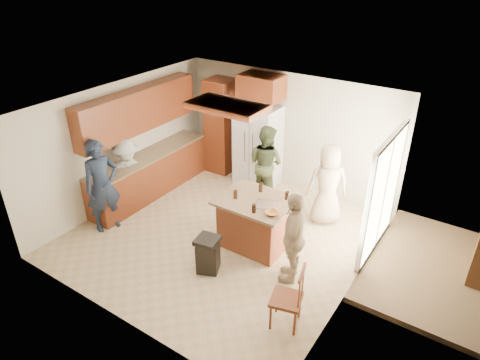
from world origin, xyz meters
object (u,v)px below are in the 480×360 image
Objects in this scene: trash_bin at (208,254)px; kitchen_island at (256,222)px; person_side_right at (294,237)px; spindle_chair at (288,299)px; person_front_left at (102,186)px; person_behind_right at (328,184)px; refrigerator at (258,146)px; person_behind_left at (266,163)px; person_counter at (128,174)px.

kitchen_island is at bearing 74.91° from trash_bin.
spindle_chair is (0.40, -0.92, -0.33)m from person_side_right.
trash_bin is 0.63× the size of spindle_chair.
person_front_left reaches higher than person_side_right.
kitchen_island is at bearing 27.06° from person_behind_right.
refrigerator is at bearing 106.94° from trash_bin.
spindle_chair is (2.56, -3.38, -0.45)m from refrigerator.
person_behind_right is at bearing -176.66° from person_behind_left.
kitchen_island is at bearing -59.27° from person_counter.
person_front_left is 1.14× the size of person_side_right.
person_side_right is 3.28m from refrigerator.
refrigerator is 1.81× the size of spindle_chair.
refrigerator reaches higher than person_front_left.
person_front_left is 1.81× the size of spindle_chair.
trash_bin is (-0.99, -2.43, -0.48)m from person_behind_right.
person_behind_right is at bearing 169.73° from person_side_right.
person_behind_left reaches higher than person_behind_right.
person_front_left is 4.18m from person_behind_right.
person_side_right is 0.88× the size of refrigerator.
refrigerator reaches higher than person_behind_right.
person_side_right is 3.77m from person_counter.
person_front_left is 3.64m from person_side_right.
kitchen_island is (1.21, -2.03, -0.43)m from refrigerator.
person_behind_left is 1.02× the size of person_behind_right.
person_side_right is 1.44m from trash_bin.
trash_bin is (-0.28, -1.03, -0.16)m from kitchen_island.
person_behind_left is at bearing -40.49° from person_behind_right.
trash_bin is (2.35, 0.07, -0.58)m from person_front_left.
person_counter is at bearing 166.03° from spindle_chair.
person_side_right is at bearing -48.74° from refrigerator.
person_behind_left is 2.55m from person_side_right.
spindle_chair is (1.63, -0.32, 0.13)m from trash_bin.
person_behind_right is 2.67m from trash_bin.
person_behind_left is at bearing -157.26° from person_side_right.
person_front_left is 1.22× the size of person_counter.
refrigerator is 1.41× the size of kitchen_island.
refrigerator is at bearing 127.19° from spindle_chair.
spindle_chair is (1.35, -1.35, -0.02)m from kitchen_island.
person_counter is at bearing 31.90° from person_front_left.
person_behind_left is 0.91× the size of refrigerator.
spindle_chair is at bearing 6.16° from person_side_right.
person_front_left is at bearing -114.38° from refrigerator.
person_counter is 2.84m from refrigerator.
refrigerator is 2.86× the size of trash_bin.
person_counter is 2.35× the size of trash_bin.
person_side_right is 1.05m from spindle_chair.
spindle_chair is at bearing -52.81° from refrigerator.
person_behind_left is 2.80m from person_counter.
person_behind_left is 1.65× the size of spindle_chair.
person_side_right is 2.50× the size of trash_bin.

